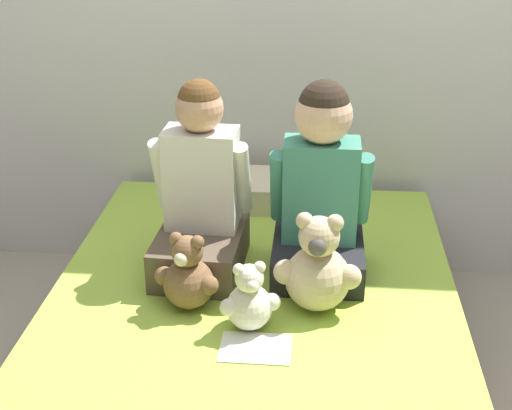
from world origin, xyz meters
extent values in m
cube|color=brown|center=(0.00, 0.00, 0.09)|extent=(1.37, 1.96, 0.18)
cube|color=white|center=(0.00, 0.00, 0.29)|extent=(1.34, 1.92, 0.21)
cube|color=#A8D147|center=(0.00, 0.00, 0.41)|extent=(1.35, 1.94, 0.03)
cube|color=brown|center=(-0.20, 0.23, 0.50)|extent=(0.31, 0.40, 0.14)
cube|color=silver|center=(-0.20, 0.29, 0.74)|extent=(0.25, 0.16, 0.35)
sphere|color=tan|center=(-0.20, 0.29, 0.99)|extent=(0.16, 0.16, 0.16)
sphere|color=brown|center=(-0.20, 0.29, 1.02)|extent=(0.14, 0.14, 0.14)
cylinder|color=silver|center=(-0.33, 0.29, 0.75)|extent=(0.06, 0.15, 0.28)
cylinder|color=silver|center=(-0.06, 0.28, 0.75)|extent=(0.06, 0.15, 0.28)
cube|color=black|center=(0.21, 0.23, 0.49)|extent=(0.31, 0.33, 0.12)
cube|color=#3D8470|center=(0.21, 0.28, 0.72)|extent=(0.25, 0.14, 0.35)
sphere|color=#DBAD89|center=(0.21, 0.28, 0.99)|extent=(0.19, 0.19, 0.19)
sphere|color=#2D2319|center=(0.21, 0.28, 1.02)|extent=(0.17, 0.17, 0.17)
cylinder|color=#3D8470|center=(0.07, 0.28, 0.73)|extent=(0.06, 0.15, 0.28)
cylinder|color=#3D8470|center=(0.35, 0.28, 0.73)|extent=(0.06, 0.15, 0.28)
sphere|color=brown|center=(-0.20, -0.01, 0.51)|extent=(0.16, 0.16, 0.16)
sphere|color=brown|center=(-0.20, -0.01, 0.62)|extent=(0.10, 0.10, 0.10)
sphere|color=beige|center=(-0.21, -0.05, 0.62)|extent=(0.05, 0.05, 0.05)
sphere|color=brown|center=(-0.23, 0.00, 0.66)|extent=(0.04, 0.04, 0.04)
sphere|color=brown|center=(-0.16, -0.02, 0.66)|extent=(0.04, 0.04, 0.04)
sphere|color=brown|center=(-0.28, 0.00, 0.53)|extent=(0.06, 0.06, 0.06)
sphere|color=brown|center=(-0.13, -0.04, 0.53)|extent=(0.06, 0.06, 0.06)
sphere|color=#D1B78E|center=(0.21, 0.03, 0.53)|extent=(0.21, 0.21, 0.21)
sphere|color=#D1B78E|center=(0.21, 0.03, 0.68)|extent=(0.13, 0.13, 0.13)
sphere|color=#4C4742|center=(0.21, -0.03, 0.67)|extent=(0.06, 0.06, 0.06)
sphere|color=#D1B78E|center=(0.16, 0.03, 0.73)|extent=(0.05, 0.05, 0.05)
sphere|color=#D1B78E|center=(0.26, 0.02, 0.73)|extent=(0.05, 0.05, 0.05)
sphere|color=#D1B78E|center=(0.11, 0.01, 0.56)|extent=(0.08, 0.08, 0.08)
sphere|color=#D1B78E|center=(0.31, 0.00, 0.56)|extent=(0.08, 0.08, 0.08)
sphere|color=silver|center=(0.01, -0.11, 0.50)|extent=(0.14, 0.14, 0.14)
sphere|color=silver|center=(0.01, -0.11, 0.60)|extent=(0.09, 0.09, 0.09)
sphere|color=white|center=(0.02, -0.14, 0.59)|extent=(0.04, 0.04, 0.04)
sphere|color=silver|center=(-0.02, -0.12, 0.63)|extent=(0.04, 0.04, 0.04)
sphere|color=silver|center=(0.04, -0.10, 0.63)|extent=(0.04, 0.04, 0.04)
sphere|color=silver|center=(-0.05, -0.14, 0.51)|extent=(0.05, 0.05, 0.05)
sphere|color=silver|center=(0.07, -0.10, 0.51)|extent=(0.05, 0.05, 0.05)
cube|color=beige|center=(0.00, 0.80, 0.48)|extent=(0.56, 0.29, 0.11)
cube|color=white|center=(0.03, -0.22, 0.43)|extent=(0.21, 0.15, 0.00)
camera|label=1|loc=(0.19, -1.92, 1.70)|focal=50.00mm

